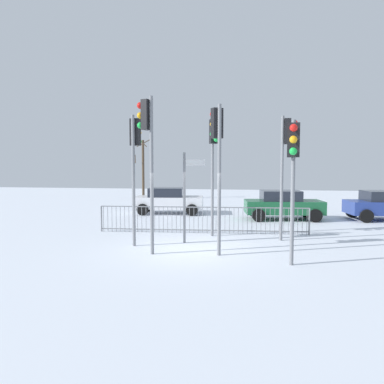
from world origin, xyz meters
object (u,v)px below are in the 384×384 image
object	(u,v)px
traffic_light_rear_left	(148,139)
traffic_light_mid_left	(214,149)
traffic_light_foreground_left	(135,151)
traffic_light_foreground_right	(293,159)
direction_sign_post	(186,193)
car_white_near	(169,200)
bare_tree_left	(143,168)
traffic_light_rear_right	(217,145)
traffic_light_mid_right	(286,150)
car_green_mid	(283,204)

from	to	relation	value
traffic_light_rear_left	traffic_light_mid_left	bearing A→B (deg)	-8.67
traffic_light_foreground_left	traffic_light_foreground_right	bearing A→B (deg)	-11.76
direction_sign_post	car_white_near	bearing A→B (deg)	89.84
traffic_light_foreground_right	traffic_light_foreground_left	xyz separation A→B (m)	(-4.96, 1.91, 0.33)
traffic_light_foreground_left	direction_sign_post	world-z (taller)	traffic_light_foreground_left
traffic_light_foreground_left	bare_tree_left	distance (m)	17.40
traffic_light_foreground_right	bare_tree_left	size ratio (longest dim) A/B	0.75
traffic_light_mid_left	direction_sign_post	size ratio (longest dim) A/B	1.43
traffic_light_mid_left	direction_sign_post	xyz separation A→B (m)	(-0.84, -1.25, -1.55)
traffic_light_rear_left	direction_sign_post	world-z (taller)	traffic_light_rear_left
traffic_light_mid_left	traffic_light_foreground_left	world-z (taller)	traffic_light_mid_left
direction_sign_post	bare_tree_left	size ratio (longest dim) A/B	0.61
traffic_light_mid_left	traffic_light_foreground_right	world-z (taller)	traffic_light_mid_left
traffic_light_rear_left	traffic_light_rear_right	world-z (taller)	traffic_light_rear_left
traffic_light_mid_left	traffic_light_mid_right	size ratio (longest dim) A/B	1.01
direction_sign_post	traffic_light_foreground_left	bearing A→B (deg)	-176.05
traffic_light_foreground_right	traffic_light_rear_left	bearing A→B (deg)	-3.05
traffic_light_rear_right	bare_tree_left	bearing A→B (deg)	80.29
bare_tree_left	traffic_light_mid_left	bearing A→B (deg)	-63.92
traffic_light_rear_right	traffic_light_mid_right	xyz separation A→B (m)	(2.26, 2.43, -0.04)
car_green_mid	car_white_near	bearing A→B (deg)	160.98
car_green_mid	bare_tree_left	bearing A→B (deg)	129.35
traffic_light_rear_left	car_white_near	bearing A→B (deg)	29.97
bare_tree_left	traffic_light_rear_left	bearing A→B (deg)	-72.72
direction_sign_post	traffic_light_mid_left	bearing A→B (deg)	38.53
traffic_light_mid_left	direction_sign_post	world-z (taller)	traffic_light_mid_left
traffic_light_rear_left	traffic_light_mid_right	world-z (taller)	traffic_light_rear_left
traffic_light_foreground_right	traffic_light_foreground_left	world-z (taller)	traffic_light_foreground_left
direction_sign_post	bare_tree_left	world-z (taller)	bare_tree_left
car_white_near	car_green_mid	bearing A→B (deg)	-17.33
traffic_light_mid_left	bare_tree_left	size ratio (longest dim) A/B	0.87
traffic_light_rear_left	car_green_mid	size ratio (longest dim) A/B	1.21
traffic_light_foreground_left	car_white_near	distance (m)	8.59
traffic_light_mid_left	direction_sign_post	distance (m)	2.16
car_white_near	direction_sign_post	bearing A→B (deg)	-77.78
traffic_light_mid_left	bare_tree_left	distance (m)	16.53
traffic_light_rear_right	car_white_near	bearing A→B (deg)	78.32
traffic_light_rear_left	bare_tree_left	size ratio (longest dim) A/B	0.92
bare_tree_left	traffic_light_foreground_right	bearing A→B (deg)	-62.37
traffic_light_mid_left	traffic_light_foreground_right	bearing A→B (deg)	97.16
traffic_light_foreground_left	traffic_light_mid_right	world-z (taller)	traffic_light_mid_right
traffic_light_foreground_right	traffic_light_rear_right	world-z (taller)	traffic_light_rear_right
traffic_light_foreground_left	traffic_light_rear_left	world-z (taller)	traffic_light_rear_left
traffic_light_mid_right	direction_sign_post	distance (m)	3.91
traffic_light_foreground_right	traffic_light_rear_right	xyz separation A→B (m)	(-2.11, 1.04, 0.44)
car_green_mid	traffic_light_foreground_left	bearing A→B (deg)	-135.32
traffic_light_foreground_right	bare_tree_left	distance (m)	21.03
traffic_light_mid_left	traffic_light_foreground_left	size ratio (longest dim) A/B	1.03
traffic_light_foreground_left	car_white_near	size ratio (longest dim) A/B	1.12
traffic_light_rear_right	car_green_mid	xyz separation A→B (m)	(2.61, 7.72, -2.56)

